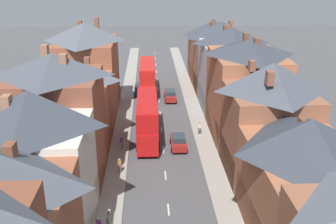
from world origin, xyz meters
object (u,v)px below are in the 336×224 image
at_px(double_decker_bus_lead, 147,119).
at_px(car_parked_left_a, 170,95).
at_px(pedestrian_far_right, 200,127).
at_px(car_mid_black, 140,89).
at_px(pedestrian_far_left, 121,141).
at_px(car_near_blue, 178,142).
at_px(double_decker_bus_mid_street, 147,78).
at_px(pedestrian_mid_right, 120,165).

relative_size(double_decker_bus_lead, car_parked_left_a, 2.41).
bearing_deg(pedestrian_far_right, car_mid_black, 113.87).
height_order(double_decker_bus_lead, pedestrian_far_right, double_decker_bus_lead).
relative_size(car_mid_black, pedestrian_far_right, 2.62).
distance_m(car_parked_left_a, pedestrian_far_left, 18.76).
relative_size(car_near_blue, car_parked_left_a, 0.88).
distance_m(double_decker_bus_lead, car_mid_black, 19.07).
bearing_deg(double_decker_bus_mid_street, car_near_blue, -80.26).
height_order(car_mid_black, pedestrian_far_left, pedestrian_far_left).
relative_size(double_decker_bus_mid_street, car_near_blue, 2.73).
xyz_separation_m(double_decker_bus_mid_street, car_mid_black, (-1.29, 0.39, -2.01)).
height_order(double_decker_bus_lead, double_decker_bus_mid_street, same).
relative_size(car_parked_left_a, car_mid_black, 1.06).
bearing_deg(pedestrian_far_right, car_near_blue, -128.79).
bearing_deg(car_mid_black, pedestrian_far_right, -66.13).
distance_m(double_decker_bus_mid_street, car_parked_left_a, 5.42).
relative_size(double_decker_bus_mid_street, car_parked_left_a, 2.41).
xyz_separation_m(car_mid_black, pedestrian_mid_right, (-1.58, -27.23, 0.23)).
distance_m(double_decker_bus_mid_street, pedestrian_far_left, 21.38).
bearing_deg(car_near_blue, double_decker_bus_mid_street, 99.74).
xyz_separation_m(double_decker_bus_mid_street, pedestrian_far_left, (-3.03, -21.08, -1.78)).
relative_size(double_decker_bus_lead, car_mid_black, 2.56).
distance_m(pedestrian_mid_right, pedestrian_far_left, 5.76).
relative_size(car_near_blue, pedestrian_far_right, 2.46).
bearing_deg(car_parked_left_a, pedestrian_mid_right, -105.54).
bearing_deg(car_mid_black, pedestrian_mid_right, -93.32).
bearing_deg(car_parked_left_a, pedestrian_far_right, -77.93).
distance_m(double_decker_bus_lead, car_parked_left_a, 15.54).
bearing_deg(double_decker_bus_mid_street, car_mid_black, 163.15).
bearing_deg(double_decker_bus_lead, pedestrian_far_left, -139.88).
relative_size(pedestrian_mid_right, pedestrian_far_left, 1.00).
xyz_separation_m(double_decker_bus_lead, car_parked_left_a, (3.61, 14.99, -1.96)).
xyz_separation_m(car_near_blue, car_parked_left_a, (0.00, 17.49, 0.03)).
bearing_deg(double_decker_bus_lead, car_parked_left_a, 76.46).
bearing_deg(car_mid_black, pedestrian_far_left, -94.64).
xyz_separation_m(car_near_blue, pedestrian_far_left, (-6.64, -0.06, 0.21)).
height_order(double_decker_bus_lead, pedestrian_mid_right, double_decker_bus_lead).
bearing_deg(double_decker_bus_lead, double_decker_bus_mid_street, 90.00).
bearing_deg(car_parked_left_a, car_mid_black, 141.26).
height_order(car_parked_left_a, pedestrian_far_left, pedestrian_far_left).
xyz_separation_m(double_decker_bus_mid_street, pedestrian_far_right, (6.56, -17.35, -1.78)).
relative_size(double_decker_bus_mid_street, pedestrian_mid_right, 6.71).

